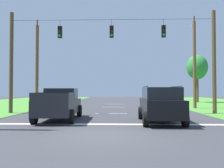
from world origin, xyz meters
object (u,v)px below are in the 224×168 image
at_px(distant_car_crossing_white, 59,101).
at_px(utility_pole_mid_right, 194,62).
at_px(overhead_signal_span, 111,58).
at_px(suv_black, 160,104).
at_px(distant_car_oncoming, 46,98).
at_px(utility_pole_near_left, 37,65).
at_px(pickup_truck, 60,104).
at_px(tree_roadside_right, 197,67).

relative_size(distant_car_crossing_white, utility_pole_mid_right, 0.47).
xyz_separation_m(overhead_signal_span, suv_black, (2.93, -5.26, -3.36)).
xyz_separation_m(suv_black, distant_car_crossing_white, (-8.43, 10.45, -0.27)).
bearing_deg(overhead_signal_span, distant_car_oncoming, 124.26).
bearing_deg(utility_pole_near_left, pickup_truck, -63.53).
distance_m(overhead_signal_span, utility_pole_near_left, 9.95).
bearing_deg(distant_car_crossing_white, pickup_truck, -75.35).
xyz_separation_m(distant_car_oncoming, utility_pole_near_left, (1.71, -8.45, 3.69)).
height_order(distant_car_oncoming, tree_roadside_right, tree_roadside_right).
bearing_deg(distant_car_oncoming, utility_pole_mid_right, -25.60).
bearing_deg(pickup_truck, overhead_signal_span, 53.16).
bearing_deg(suv_black, distant_car_crossing_white, 128.90).
height_order(distant_car_crossing_white, utility_pole_mid_right, utility_pole_mid_right).
xyz_separation_m(pickup_truck, utility_pole_near_left, (-4.96, 9.97, 3.52)).
distance_m(distant_car_crossing_white, distant_car_oncoming, 10.07).
distance_m(distant_car_crossing_white, tree_roadside_right, 22.61).
xyz_separation_m(distant_car_crossing_white, distant_car_oncoming, (-4.25, 9.13, 0.00)).
height_order(pickup_truck, utility_pole_near_left, utility_pole_near_left).
bearing_deg(utility_pole_near_left, overhead_signal_span, -36.12).
distance_m(suv_black, utility_pole_near_left, 16.00).
height_order(overhead_signal_span, distant_car_crossing_white, overhead_signal_span).
bearing_deg(overhead_signal_span, distant_car_crossing_white, 136.69).
height_order(utility_pole_mid_right, tree_roadside_right, utility_pole_mid_right).
height_order(pickup_truck, utility_pole_mid_right, utility_pole_mid_right).
relative_size(pickup_truck, utility_pole_mid_right, 0.58).
distance_m(pickup_truck, tree_roadside_right, 27.39).
xyz_separation_m(distant_car_oncoming, tree_roadside_right, (22.37, 3.59, 4.60)).
relative_size(pickup_truck, suv_black, 1.14).
bearing_deg(tree_roadside_right, overhead_signal_span, -125.17).
bearing_deg(utility_pole_near_left, suv_black, -45.42).
bearing_deg(distant_car_crossing_white, utility_pole_mid_right, 1.90).
relative_size(distant_car_oncoming, utility_pole_near_left, 0.47).
bearing_deg(pickup_truck, utility_pole_mid_right, 40.51).
bearing_deg(suv_black, utility_pole_near_left, 134.58).
xyz_separation_m(overhead_signal_span, tree_roadside_right, (12.62, 17.91, 0.97)).
bearing_deg(pickup_truck, utility_pole_near_left, 116.47).
xyz_separation_m(distant_car_oncoming, utility_pole_mid_right, (18.09, -8.67, 3.91)).
distance_m(suv_black, tree_roadside_right, 25.48).
xyz_separation_m(pickup_truck, utility_pole_mid_right, (11.42, 9.75, 3.74)).
xyz_separation_m(pickup_truck, distant_car_crossing_white, (-2.43, 9.29, -0.18)).
xyz_separation_m(suv_black, tree_roadside_right, (9.69, 23.17, 4.33)).
relative_size(distant_car_crossing_white, tree_roadside_right, 0.60).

